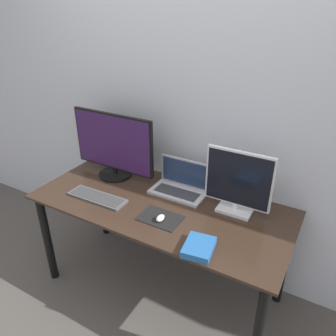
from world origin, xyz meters
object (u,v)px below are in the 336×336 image
object	(u,v)px
laptop	(181,184)
keyboard	(97,197)
monitor_right	(238,183)
monitor_left	(113,146)
book	(199,247)
mouse	(160,218)

from	to	relation	value
laptop	keyboard	distance (m)	0.57
monitor_right	laptop	bearing A→B (deg)	174.36
monitor_left	monitor_right	xyz separation A→B (m)	(0.94, 0.00, -0.04)
laptop	book	xyz separation A→B (m)	(0.36, -0.48, -0.03)
monitor_left	mouse	xyz separation A→B (m)	(0.59, -0.33, -0.21)
monitor_right	keyboard	xyz separation A→B (m)	(-0.84, -0.32, -0.19)
mouse	book	bearing A→B (deg)	-21.13
monitor_right	keyboard	size ratio (longest dim) A/B	0.99
monitor_left	keyboard	xyz separation A→B (m)	(0.09, -0.32, -0.23)
monitor_left	mouse	world-z (taller)	monitor_left
monitor_right	laptop	distance (m)	0.43
monitor_right	mouse	size ratio (longest dim) A/B	5.97
monitor_left	laptop	distance (m)	0.56
laptop	monitor_right	bearing A→B (deg)	-5.64
laptop	book	bearing A→B (deg)	-53.30
laptop	keyboard	size ratio (longest dim) A/B	0.90
mouse	monitor_left	bearing A→B (deg)	150.86
monitor_left	monitor_right	world-z (taller)	monitor_left
monitor_right	mouse	xyz separation A→B (m)	(-0.35, -0.33, -0.18)
keyboard	monitor_right	bearing A→B (deg)	20.77
monitor_left	keyboard	size ratio (longest dim) A/B	1.59
laptop	book	size ratio (longest dim) A/B	1.80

